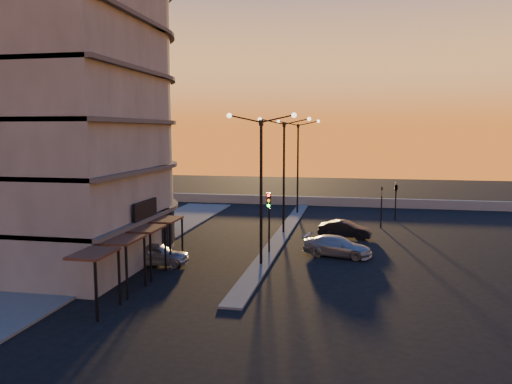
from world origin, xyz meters
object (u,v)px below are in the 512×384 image
(car_hatchback, at_px, (156,254))
(car_sedan, at_px, (345,229))
(streetlamp_mid, at_px, (284,166))
(car_wagon, at_px, (337,246))
(traffic_light_main, at_px, (269,213))

(car_hatchback, relative_size, car_sedan, 1.01)
(streetlamp_mid, distance_m, car_sedan, 7.05)
(streetlamp_mid, relative_size, car_wagon, 2.05)
(car_wagon, bearing_deg, car_sedan, 9.73)
(car_wagon, bearing_deg, car_hatchback, 125.55)
(traffic_light_main, height_order, car_hatchback, traffic_light_main)
(car_sedan, bearing_deg, streetlamp_mid, 89.95)
(streetlamp_mid, xyz_separation_m, car_hatchback, (-6.50, -11.21, -4.89))
(traffic_light_main, relative_size, car_wagon, 0.92)
(traffic_light_main, distance_m, car_wagon, 5.15)
(streetlamp_mid, distance_m, car_wagon, 9.49)
(streetlamp_mid, distance_m, car_hatchback, 13.85)
(car_hatchback, bearing_deg, car_sedan, -51.98)
(car_hatchback, xyz_separation_m, car_sedan, (11.50, 10.49, -0.03))
(traffic_light_main, bearing_deg, car_sedan, 52.02)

